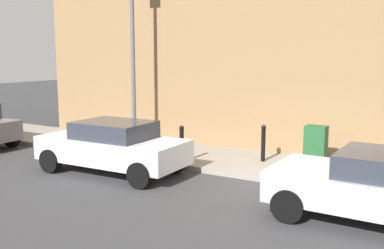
{
  "coord_description": "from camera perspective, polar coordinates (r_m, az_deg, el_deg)",
  "views": [
    {
      "loc": [
        -9.54,
        -2.92,
        3.14
      ],
      "look_at": [
        0.98,
        3.34,
        1.2
      ],
      "focal_mm": 41.54,
      "sensor_mm": 36.0,
      "label": 1
    }
  ],
  "objects": [
    {
      "name": "ground",
      "position": [
        10.46,
        13.22,
        -8.71
      ],
      "size": [
        80.0,
        80.0,
        0.0
      ],
      "primitive_type": "plane",
      "color": "#38383A"
    },
    {
      "name": "sidewalk",
      "position": [
        14.78,
        -7.21,
        -3.04
      ],
      "size": [
        2.72,
        30.0,
        0.15
      ],
      "primitive_type": "cube",
      "color": "gray",
      "rests_on": "ground"
    },
    {
      "name": "corner_building",
      "position": [
        17.88,
        6.2,
        14.25
      ],
      "size": [
        6.98,
        13.03,
        9.58
      ],
      "color": "olive",
      "rests_on": "ground"
    },
    {
      "name": "car_white",
      "position": [
        11.98,
        -10.14,
        -2.72
      ],
      "size": [
        1.91,
        4.08,
        1.4
      ],
      "rotation": [
        0.0,
        0.0,
        1.6
      ],
      "color": "silver",
      "rests_on": "ground"
    },
    {
      "name": "utility_cabinet",
      "position": [
        12.1,
        15.56,
        -3.06
      ],
      "size": [
        0.46,
        0.61,
        1.15
      ],
      "color": "#1E4C28",
      "rests_on": "sidewalk"
    },
    {
      "name": "bollard_near_cabinet",
      "position": [
        12.64,
        9.14,
        -2.22
      ],
      "size": [
        0.14,
        0.14,
        1.04
      ],
      "color": "black",
      "rests_on": "sidewalk"
    },
    {
      "name": "bollard_far_kerb",
      "position": [
        12.37,
        -1.33,
        -2.35
      ],
      "size": [
        0.14,
        0.14,
        1.04
      ],
      "color": "black",
      "rests_on": "sidewalk"
    },
    {
      "name": "lamppost",
      "position": [
        14.67,
        -7.62,
        9.56
      ],
      "size": [
        0.2,
        0.44,
        5.72
      ],
      "color": "#59595B",
      "rests_on": "sidewalk"
    }
  ]
}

